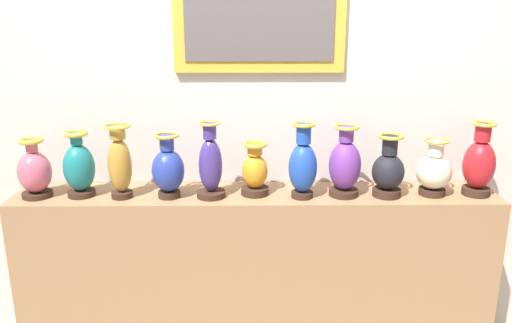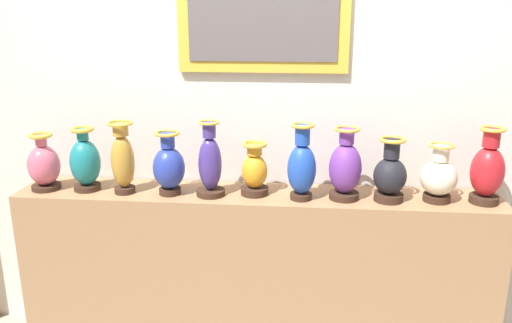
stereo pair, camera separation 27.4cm
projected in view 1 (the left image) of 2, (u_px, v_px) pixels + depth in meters
name	position (u px, v px, depth m)	size (l,w,h in m)	color
display_shelf	(256.00, 274.00, 2.93)	(2.59, 0.37, 0.97)	#99704C
back_wall	(256.00, 75.00, 2.86)	(4.58, 0.14, 3.14)	silver
vase_rose	(35.00, 172.00, 2.70)	(0.17, 0.17, 0.32)	#382319
vase_teal	(79.00, 167.00, 2.71)	(0.16, 0.16, 0.35)	#382319
vase_ochre	(120.00, 163.00, 2.68)	(0.14, 0.14, 0.39)	#382319
vase_cobalt	(168.00, 169.00, 2.69)	(0.17, 0.17, 0.34)	#382319
vase_indigo	(210.00, 165.00, 2.69)	(0.15, 0.15, 0.40)	#382319
vase_amber	(255.00, 171.00, 2.74)	(0.15, 0.15, 0.29)	#382319
vase_sapphire	(303.00, 165.00, 2.68)	(0.15, 0.15, 0.40)	#382319
vase_violet	(345.00, 165.00, 2.71)	(0.17, 0.17, 0.38)	#382319
vase_onyx	(388.00, 170.00, 2.71)	(0.17, 0.17, 0.33)	#382319
vase_ivory	(434.00, 171.00, 2.74)	(0.19, 0.19, 0.30)	#382319
vase_crimson	(479.00, 164.00, 2.72)	(0.16, 0.16, 0.40)	#382319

